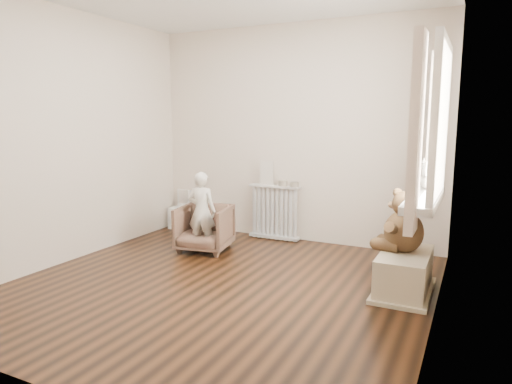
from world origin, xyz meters
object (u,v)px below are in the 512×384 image
at_px(child, 202,211).
at_px(plush_cat, 429,178).
at_px(toy_bench, 404,270).
at_px(radiator, 274,208).
at_px(armchair, 204,228).
at_px(teddy_bear, 404,215).
at_px(toy_vanity, 183,208).

bearing_deg(child, plush_cat, 165.29).
bearing_deg(toy_bench, radiator, 146.89).
bearing_deg(radiator, toy_bench, -33.11).
xyz_separation_m(armchair, teddy_bear, (2.20, -0.27, 0.41)).
relative_size(toy_bench, plush_cat, 2.53).
distance_m(toy_vanity, toy_bench, 3.26).
bearing_deg(armchair, child, -100.67).
height_order(toy_vanity, teddy_bear, teddy_bear).
bearing_deg(plush_cat, armchair, -168.97).
relative_size(armchair, plush_cat, 1.92).
height_order(toy_bench, teddy_bear, teddy_bear).
bearing_deg(child, teddy_bear, 163.63).
relative_size(toy_vanity, child, 0.59).
height_order(toy_vanity, child, child).
bearing_deg(child, radiator, -131.63).
distance_m(child, plush_cat, 2.43).
relative_size(toy_vanity, plush_cat, 1.76).
xyz_separation_m(teddy_bear, plush_cat, (0.17, 0.05, 0.33)).
distance_m(toy_bench, teddy_bear, 0.47).
bearing_deg(toy_bench, armchair, 171.90).
relative_size(radiator, toy_vanity, 1.29).
bearing_deg(armchair, toy_bench, -18.77).
bearing_deg(radiator, teddy_bear, -32.44).
relative_size(radiator, teddy_bear, 1.27).
height_order(radiator, teddy_bear, teddy_bear).
bearing_deg(teddy_bear, toy_bench, -48.77).
xyz_separation_m(armchair, toy_bench, (2.23, -0.32, -0.06)).
height_order(toy_bench, plush_cat, plush_cat).
bearing_deg(armchair, toy_vanity, 126.74).
height_order(radiator, toy_bench, radiator).
distance_m(radiator, toy_vanity, 1.36).
bearing_deg(radiator, armchair, -122.50).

